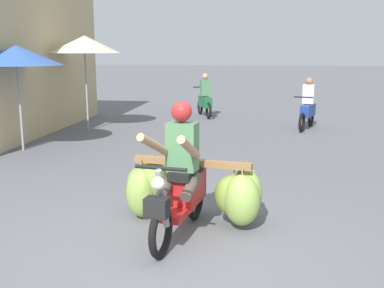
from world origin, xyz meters
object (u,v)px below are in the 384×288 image
motorbike_distant_ahead_left (308,108)px  market_umbrella_near_shop (85,44)px  motorbike_main_loaded (192,187)px  motorbike_distant_ahead_right (205,99)px  market_umbrella_further_along (17,55)px

motorbike_distant_ahead_left → market_umbrella_near_shop: (-5.87, -1.07, 1.70)m
motorbike_main_loaded → motorbike_distant_ahead_left: bearing=74.5°
motorbike_main_loaded → motorbike_distant_ahead_left: 7.88m
motorbike_main_loaded → motorbike_distant_ahead_right: bearing=95.7°
motorbike_main_loaded → market_umbrella_near_shop: market_umbrella_near_shop is taller
market_umbrella_further_along → motorbike_main_loaded: bearing=-42.3°
motorbike_distant_ahead_left → market_umbrella_near_shop: market_umbrella_near_shop is taller
motorbike_distant_ahead_right → market_umbrella_near_shop: (-2.83, -2.96, 1.70)m
motorbike_distant_ahead_right → market_umbrella_near_shop: 4.43m
motorbike_distant_ahead_right → market_umbrella_near_shop: market_umbrella_near_shop is taller
motorbike_main_loaded → market_umbrella_near_shop: bearing=120.0°
motorbike_distant_ahead_left → motorbike_distant_ahead_right: (-3.04, 1.89, 0.00)m
motorbike_main_loaded → motorbike_distant_ahead_right: 9.53m
market_umbrella_near_shop → market_umbrella_further_along: 2.72m
motorbike_distant_ahead_right → motorbike_distant_ahead_left: bearing=-31.8°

